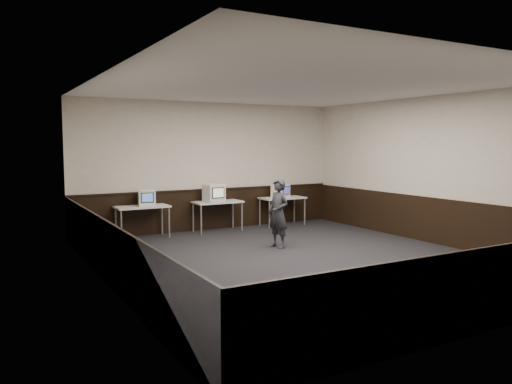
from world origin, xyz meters
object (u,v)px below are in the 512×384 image
at_px(emac_center, 214,193).
at_px(emac_right, 281,191).
at_px(emac_left, 147,198).
at_px(desk_left, 142,209).
at_px(person, 278,213).
at_px(desk_center, 218,204).
at_px(desk_right, 282,200).

bearing_deg(emac_center, emac_right, -2.09).
bearing_deg(emac_left, desk_left, -174.95).
distance_m(emac_left, person, 3.17).
relative_size(desk_left, emac_center, 2.46).
distance_m(desk_left, emac_center, 1.80).
xyz_separation_m(emac_right, person, (-1.55, -2.37, -0.21)).
relative_size(desk_left, desk_center, 1.00).
bearing_deg(emac_center, desk_center, 20.55).
height_order(desk_left, emac_right, emac_right).
relative_size(desk_center, emac_right, 2.48).
bearing_deg(desk_center, emac_left, -179.54).
distance_m(desk_center, person, 2.42).
relative_size(desk_left, desk_right, 1.00).
relative_size(desk_center, person, 0.83).
distance_m(desk_center, desk_right, 1.90).
bearing_deg(person, desk_center, 172.89).
bearing_deg(desk_center, emac_right, -1.04).
relative_size(emac_left, person, 0.32).
xyz_separation_m(desk_left, desk_center, (1.90, 0.00, 0.00)).
bearing_deg(desk_center, desk_right, 0.00).
height_order(desk_left, desk_center, same).
bearing_deg(desk_left, emac_right, -0.51).
relative_size(desk_left, emac_right, 2.48).
xyz_separation_m(desk_left, emac_right, (3.72, -0.03, 0.25)).
bearing_deg(desk_left, desk_right, 0.00).
bearing_deg(emac_right, desk_left, 160.19).
relative_size(desk_center, emac_center, 2.46).
xyz_separation_m(emac_center, person, (0.40, -2.35, -0.25)).
distance_m(emac_left, emac_center, 1.67).
bearing_deg(emac_center, desk_left, 175.63).
distance_m(desk_right, person, 2.90).
distance_m(emac_right, person, 2.84).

